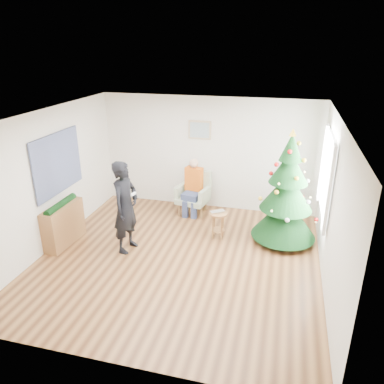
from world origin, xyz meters
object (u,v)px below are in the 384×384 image
(christmas_tree, at_px, (287,193))
(console, at_px, (63,225))
(stool, at_px, (218,225))
(armchair, at_px, (194,198))
(standing_man, at_px, (126,207))

(christmas_tree, bearing_deg, console, -164.28)
(stool, bearing_deg, christmas_tree, 8.05)
(christmas_tree, xyz_separation_m, console, (-4.14, -1.17, -0.62))
(console, bearing_deg, christmas_tree, 18.57)
(console, bearing_deg, armchair, 47.05)
(standing_man, xyz_separation_m, console, (-1.29, -0.10, -0.48))
(armchair, relative_size, console, 0.97)
(armchair, distance_m, standing_man, 2.17)
(standing_man, bearing_deg, stool, -51.13)
(standing_man, bearing_deg, armchair, -13.11)
(christmas_tree, bearing_deg, armchair, 156.89)
(stool, distance_m, console, 3.03)
(christmas_tree, relative_size, console, 2.27)
(stool, height_order, console, console)
(standing_man, relative_size, console, 1.75)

